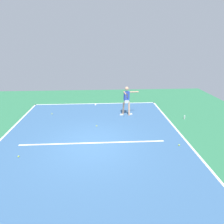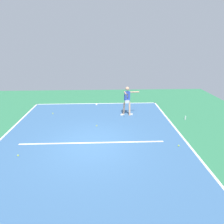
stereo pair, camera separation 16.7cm
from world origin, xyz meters
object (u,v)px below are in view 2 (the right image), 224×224
(tennis_ball_centre_court, at_px, (53,113))
(tennis_ball_near_service_line, at_px, (97,126))
(tennis_player, at_px, (127,99))
(water_bottle, at_px, (185,118))
(tennis_ball_by_baseline, at_px, (18,155))
(tennis_ball_near_player, at_px, (179,146))

(tennis_ball_centre_court, xyz_separation_m, tennis_ball_near_service_line, (-2.93, 1.98, 0.00))
(tennis_player, bearing_deg, tennis_ball_near_service_line, 35.85)
(tennis_ball_near_service_line, xyz_separation_m, water_bottle, (-5.33, -0.74, 0.08))
(tennis_player, distance_m, tennis_ball_by_baseline, 6.73)
(tennis_player, xyz_separation_m, water_bottle, (-3.46, 0.83, -0.97))
(tennis_ball_by_baseline, xyz_separation_m, water_bottle, (-8.49, -3.51, 0.08))
(tennis_player, bearing_deg, tennis_ball_near_player, 112.37)
(water_bottle, bearing_deg, tennis_ball_by_baseline, 22.45)
(tennis_ball_centre_court, xyz_separation_m, tennis_ball_by_baseline, (0.23, 4.75, 0.00))
(tennis_ball_centre_court, bearing_deg, tennis_player, 175.11)
(tennis_ball_near_service_line, relative_size, water_bottle, 0.30)
(tennis_player, bearing_deg, water_bottle, 162.21)
(tennis_ball_by_baseline, bearing_deg, water_bottle, -157.55)
(tennis_player, relative_size, water_bottle, 8.46)
(tennis_ball_centre_court, bearing_deg, tennis_ball_near_service_line, 145.93)
(tennis_ball_by_baseline, xyz_separation_m, tennis_ball_near_player, (-6.96, -0.49, 0.00))
(tennis_ball_near_player, height_order, water_bottle, water_bottle)
(tennis_ball_by_baseline, bearing_deg, tennis_ball_near_player, -175.94)
(tennis_ball_near_service_line, distance_m, tennis_ball_by_baseline, 4.20)
(tennis_ball_near_service_line, bearing_deg, tennis_player, -139.89)
(tennis_player, relative_size, tennis_ball_near_player, 28.20)
(tennis_ball_near_service_line, bearing_deg, tennis_ball_near_player, 149.07)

